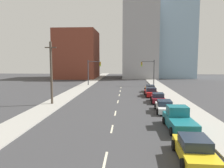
# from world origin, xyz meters

# --- Properties ---
(sidewalk_left) EXTENTS (3.37, 103.10, 0.13)m
(sidewalk_left) POSITION_xyz_m (-9.08, 51.55, 0.07)
(sidewalk_left) COLOR #9E9B93
(sidewalk_left) RESTS_ON ground
(sidewalk_right) EXTENTS (3.37, 103.10, 0.13)m
(sidewalk_right) POSITION_xyz_m (9.08, 51.55, 0.07)
(sidewalk_right) COLOR #9E9B93
(sidewalk_right) RESTS_ON ground
(lane_stripe_at_9m) EXTENTS (0.16, 2.40, 0.01)m
(lane_stripe_at_9m) POSITION_xyz_m (0.00, 8.92, 0.00)
(lane_stripe_at_9m) COLOR beige
(lane_stripe_at_9m) RESTS_ON ground
(lane_stripe_at_15m) EXTENTS (0.16, 2.40, 0.01)m
(lane_stripe_at_15m) POSITION_xyz_m (0.00, 15.18, 0.00)
(lane_stripe_at_15m) COLOR beige
(lane_stripe_at_15m) RESTS_ON ground
(lane_stripe_at_21m) EXTENTS (0.16, 2.40, 0.01)m
(lane_stripe_at_21m) POSITION_xyz_m (0.00, 21.17, 0.00)
(lane_stripe_at_21m) COLOR beige
(lane_stripe_at_21m) RESTS_ON ground
(lane_stripe_at_29m) EXTENTS (0.16, 2.40, 0.01)m
(lane_stripe_at_29m) POSITION_xyz_m (0.00, 28.50, 0.00)
(lane_stripe_at_29m) COLOR beige
(lane_stripe_at_29m) RESTS_ON ground
(lane_stripe_at_35m) EXTENTS (0.16, 2.40, 0.01)m
(lane_stripe_at_35m) POSITION_xyz_m (0.00, 34.92, 0.00)
(lane_stripe_at_35m) COLOR beige
(lane_stripe_at_35m) RESTS_ON ground
(lane_stripe_at_40m) EXTENTS (0.16, 2.40, 0.01)m
(lane_stripe_at_40m) POSITION_xyz_m (0.00, 40.30, 0.00)
(lane_stripe_at_40m) COLOR beige
(lane_stripe_at_40m) RESTS_ON ground
(lane_stripe_at_46m) EXTENTS (0.16, 2.40, 0.01)m
(lane_stripe_at_46m) POSITION_xyz_m (0.00, 46.08, 0.00)
(lane_stripe_at_46m) COLOR beige
(lane_stripe_at_46m) RESTS_ON ground
(building_brick_left) EXTENTS (14.00, 16.00, 16.89)m
(building_brick_left) POSITION_xyz_m (-16.46, 74.29, 8.44)
(building_brick_left) COLOR brown
(building_brick_left) RESTS_ON ground
(building_office_center) EXTENTS (12.00, 20.00, 29.39)m
(building_office_center) POSITION_xyz_m (5.85, 78.29, 14.69)
(building_office_center) COLOR #99999E
(building_office_center) RESTS_ON ground
(building_glass_right) EXTENTS (13.00, 20.00, 29.38)m
(building_glass_right) POSITION_xyz_m (18.87, 82.29, 14.69)
(building_glass_right) COLOR #8CADC6
(building_glass_right) RESTS_ON ground
(traffic_signal_left) EXTENTS (3.34, 0.35, 6.39)m
(traffic_signal_left) POSITION_xyz_m (-7.49, 50.24, 4.05)
(traffic_signal_left) COLOR #38383D
(traffic_signal_left) RESTS_ON ground
(traffic_signal_right) EXTENTS (3.34, 0.35, 6.39)m
(traffic_signal_right) POSITION_xyz_m (7.12, 50.24, 4.05)
(traffic_signal_right) COLOR #38383D
(traffic_signal_right) RESTS_ON ground
(utility_pole_left_mid) EXTENTS (1.60, 0.32, 8.77)m
(utility_pole_left_mid) POSITION_xyz_m (-9.20, 25.74, 4.51)
(utility_pole_left_mid) COLOR #473D33
(utility_pole_left_mid) RESTS_ON ground
(sedan_yellow) EXTENTS (2.30, 4.68, 1.47)m
(sedan_yellow) POSITION_xyz_m (5.49, 9.26, 0.68)
(sedan_yellow) COLOR gold
(sedan_yellow) RESTS_ON ground
(pickup_truck_teal) EXTENTS (2.41, 5.33, 1.97)m
(pickup_truck_teal) POSITION_xyz_m (6.03, 15.58, 0.81)
(pickup_truck_teal) COLOR #196B75
(pickup_truck_teal) RESTS_ON ground
(sedan_white) EXTENTS (2.28, 4.78, 1.41)m
(sedan_white) POSITION_xyz_m (5.87, 22.27, 0.66)
(sedan_white) COLOR silver
(sedan_white) RESTS_ON ground
(sedan_maroon) EXTENTS (2.29, 4.47, 1.39)m
(sedan_maroon) POSITION_xyz_m (5.97, 28.41, 0.65)
(sedan_maroon) COLOR maroon
(sedan_maroon) RESTS_ON ground
(sedan_red) EXTENTS (2.19, 4.63, 1.51)m
(sedan_red) POSITION_xyz_m (5.56, 34.15, 0.69)
(sedan_red) COLOR red
(sedan_red) RESTS_ON ground
(sedan_orange) EXTENTS (2.09, 4.27, 1.40)m
(sedan_orange) POSITION_xyz_m (5.99, 39.32, 0.64)
(sedan_orange) COLOR orange
(sedan_orange) RESTS_ON ground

